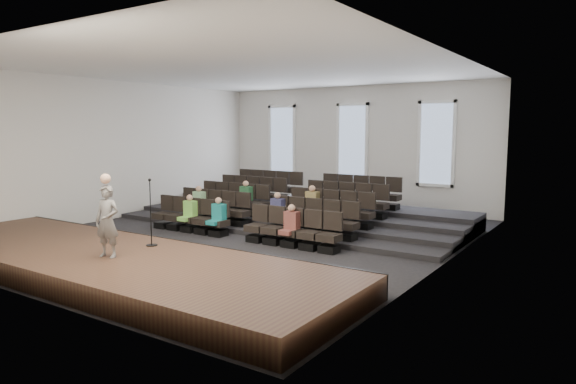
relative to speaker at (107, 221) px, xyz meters
The scene contains 14 objects.
ground 5.53m from the speaker, 93.80° to the left, with size 14.00×14.00×0.00m, color black.
ceiling 6.55m from the speaker, 93.80° to the left, with size 12.00×14.00×0.02m, color white.
wall_back 12.45m from the speaker, 91.65° to the left, with size 12.00×0.04×5.00m, color silver.
wall_front 2.09m from the speaker, 102.18° to the right, with size 12.00×0.04×5.00m, color silver.
wall_left 8.42m from the speaker, 139.90° to the left, with size 0.04×14.00×5.00m, color silver.
wall_right 7.90m from the speaker, 43.47° to the left, with size 0.04×14.00×5.00m, color silver.
stage 1.12m from the speaker, 142.98° to the left, with size 11.80×3.60×0.50m, color #3E2A1A.
stage_lip 2.31m from the speaker, 99.91° to the left, with size 11.80×0.06×0.52m, color black.
risers 8.62m from the speaker, 92.39° to the left, with size 11.80×4.80×0.60m.
seating_rows 6.94m from the speaker, 92.95° to the left, with size 6.80×4.70×1.67m.
windows 12.41m from the speaker, 91.66° to the left, with size 8.44×0.10×3.24m.
audience 5.74m from the speaker, 97.21° to the left, with size 4.85×2.64×1.10m.
speaker is the anchor object (origin of this frame).
mic_stand 1.30m from the speaker, 93.34° to the left, with size 0.27×0.27×1.60m.
Camera 1 is at (9.54, -12.22, 3.22)m, focal length 32.00 mm.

